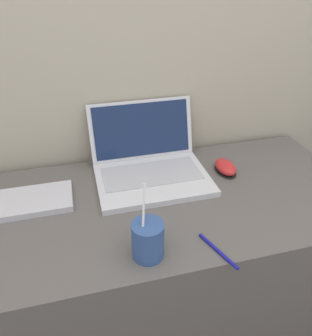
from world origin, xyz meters
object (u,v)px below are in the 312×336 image
Objects in this scene: drink_cup at (148,239)px; laptop at (149,163)px; computer_mouse at (225,167)px; pen at (218,251)px.

laptop is at bearing 75.79° from drink_cup.
computer_mouse is (0.35, 0.31, -0.04)m from drink_cup.
drink_cup is 1.47× the size of pen.
pen is (-0.18, -0.35, -0.01)m from computer_mouse.
drink_cup is at bearing 167.99° from pen.
drink_cup reaches higher than computer_mouse.
laptop is 3.34× the size of computer_mouse.
laptop is 0.37m from drink_cup.
pen is at bearing -12.01° from drink_cup.
laptop is 1.86× the size of drink_cup.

